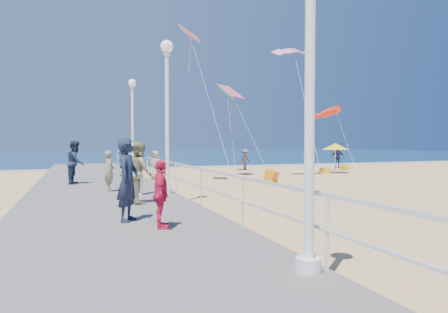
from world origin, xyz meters
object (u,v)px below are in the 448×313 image
object	(u,v)px
beach_walker_a	(246,159)
lamp_post_mid	(167,100)
spectator_0	(128,180)
spectator_6	(110,171)
beach_umbrella	(335,146)
spectator_1	(139,172)
beach_chair_right	(345,167)
spectator_3	(161,194)
beach_walker_b	(337,157)
spectator_7	(76,162)
box_kite	(271,177)
beach_chair_left	(325,171)
lamp_post_far	(132,116)
spectator_5	(123,162)
toddler_held	(143,157)
woman_holding_toddler	(140,173)
lamp_post_near	(310,33)
beach_walker_c	(155,165)

from	to	relation	value
beach_walker_a	lamp_post_mid	bearing A→B (deg)	-157.22
spectator_0	spectator_6	distance (m)	5.90
spectator_0	beach_umbrella	xyz separation A→B (m)	(16.26, 14.65, 0.57)
spectator_0	beach_walker_a	world-z (taller)	spectator_0
spectator_1	beach_chair_right	xyz separation A→B (m)	(18.67, 14.82, -1.11)
spectator_3	beach_walker_b	xyz separation A→B (m)	(19.61, 20.73, -0.19)
spectator_7	beach_chair_right	bearing A→B (deg)	-56.22
spectator_6	beach_walker_b	world-z (taller)	spectator_6
spectator_7	box_kite	distance (m)	10.16
beach_walker_a	beach_chair_left	size ratio (longest dim) A/B	3.05
lamp_post_mid	spectator_3	distance (m)	6.23
beach_chair_right	beach_walker_b	bearing A→B (deg)	69.20
lamp_post_far	beach_walker_b	world-z (taller)	lamp_post_far
spectator_3	spectator_5	distance (m)	13.10
toddler_held	beach_chair_right	size ratio (longest dim) A/B	1.56
woman_holding_toddler	beach_umbrella	size ratio (longest dim) A/B	0.71
lamp_post_near	spectator_5	bearing A→B (deg)	92.31
box_kite	spectator_1	bearing A→B (deg)	-166.39
spectator_1	beach_walker_a	distance (m)	20.62
spectator_7	beach_walker_b	distance (m)	23.71
beach_walker_b	beach_umbrella	xyz separation A→B (m)	(-3.89, -5.04, 0.98)
beach_walker_a	woman_holding_toddler	bearing A→B (deg)	-159.74
spectator_3	beach_walker_c	bearing A→B (deg)	0.03
spectator_0	spectator_6	xyz separation A→B (m)	(0.06, 5.90, -0.20)
spectator_3	spectator_6	world-z (taller)	spectator_6
spectator_0	beach_umbrella	world-z (taller)	spectator_0
spectator_7	beach_walker_a	size ratio (longest dim) A/B	1.11
spectator_0	spectator_5	xyz separation A→B (m)	(1.22, 12.04, -0.15)
spectator_1	spectator_5	bearing A→B (deg)	-10.79
lamp_post_mid	beach_walker_b	world-z (taller)	lamp_post_mid
lamp_post_far	spectator_7	bearing A→B (deg)	-125.20
beach_walker_c	beach_umbrella	distance (m)	13.04
toddler_held	box_kite	distance (m)	9.76
beach_walker_a	spectator_1	bearing A→B (deg)	-157.47
lamp_post_near	spectator_5	world-z (taller)	lamp_post_near
lamp_post_mid	beach_chair_left	xyz separation A→B (m)	(13.45, 10.13, -3.46)
spectator_3	spectator_7	world-z (taller)	spectator_7
lamp_post_near	woman_holding_toddler	bearing A→B (deg)	96.03
beach_chair_left	lamp_post_far	bearing A→B (deg)	-175.20
lamp_post_far	spectator_3	size ratio (longest dim) A/B	3.72
beach_walker_b	beach_chair_right	size ratio (longest dim) A/B	3.37
spectator_5	spectator_6	bearing A→B (deg)	168.30
beach_walker_a	beach_walker_c	bearing A→B (deg)	-179.74
beach_walker_c	box_kite	bearing A→B (deg)	32.32
lamp_post_near	lamp_post_far	distance (m)	18.00
spectator_1	woman_holding_toddler	bearing A→B (deg)	-16.09
beach_walker_b	lamp_post_mid	bearing A→B (deg)	65.28
woman_holding_toddler	beach_chair_left	distance (m)	17.61
spectator_7	lamp_post_far	bearing A→B (deg)	-23.46
spectator_0	spectator_5	world-z (taller)	spectator_0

